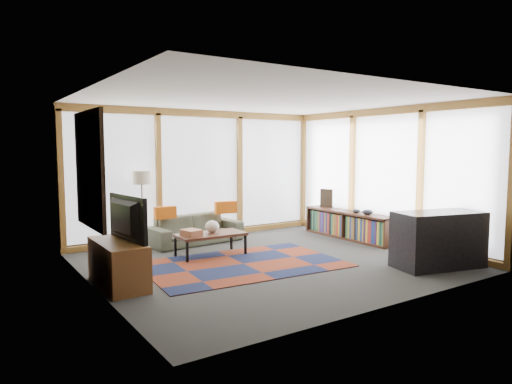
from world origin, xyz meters
TOP-DOWN VIEW (x-y plane):
  - ground at (0.00, 0.00)m, footprint 5.50×5.50m
  - room_envelope at (0.49, 0.56)m, footprint 5.52×5.02m
  - rug at (-0.47, 0.06)m, footprint 3.19×2.20m
  - sofa at (-0.38, 1.95)m, footprint 1.91×0.91m
  - pillow_left at (-1.01, 1.92)m, footprint 0.41×0.13m
  - pillow_right at (0.27, 1.90)m, footprint 0.45×0.20m
  - floor_lamp at (-1.33, 2.22)m, footprint 0.36×0.36m
  - coffee_table at (-0.62, 0.87)m, footprint 1.18×0.61m
  - book_stack at (-0.99, 0.84)m, footprint 0.31×0.36m
  - vase at (-0.56, 0.91)m, footprint 0.29×0.29m
  - bookshelf at (2.43, 0.65)m, footprint 0.40×2.22m
  - bowl_a at (2.40, 0.13)m, footprint 0.25×0.25m
  - bowl_b at (2.40, 0.41)m, footprint 0.17×0.17m
  - shelf_picture at (2.52, 1.43)m, footprint 0.11×0.30m
  - tv_console at (-2.45, 0.03)m, footprint 0.50×1.20m
  - television at (-2.41, 0.04)m, footprint 0.26×1.06m
  - bar_counter at (1.96, -1.73)m, footprint 1.47×0.94m

SIDE VIEW (x-z plane):
  - ground at x=0.00m, z-range 0.00..0.00m
  - rug at x=-0.47m, z-range 0.00..0.01m
  - coffee_table at x=-0.62m, z-range 0.00..0.39m
  - sofa at x=-0.38m, z-range 0.00..0.54m
  - bookshelf at x=2.43m, z-range 0.00..0.55m
  - tv_console at x=-2.45m, z-range 0.00..0.60m
  - bar_counter at x=1.96m, z-range 0.00..0.86m
  - book_stack at x=-0.99m, z-range 0.39..0.49m
  - vase at x=-0.56m, z-range 0.39..0.60m
  - bowl_b at x=2.40m, z-range 0.55..0.63m
  - bowl_a at x=2.40m, z-range 0.55..0.66m
  - pillow_left at x=-1.01m, z-range 0.54..0.76m
  - pillow_right at x=0.27m, z-range 0.54..0.78m
  - floor_lamp at x=-1.33m, z-range 0.00..1.42m
  - shelf_picture at x=2.52m, z-range 0.55..0.95m
  - television at x=-2.41m, z-range 0.60..1.21m
  - room_envelope at x=0.49m, z-range 0.23..2.85m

